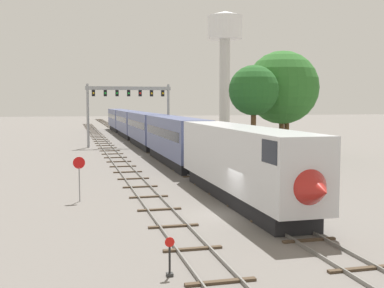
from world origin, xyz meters
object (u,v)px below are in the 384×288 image
Objects in this scene: water_tower at (225,39)px; switch_stand at (170,262)px; passenger_train at (145,128)px; trackside_tree_left at (287,95)px; stop_sign at (79,173)px; trackside_tree_mid at (282,88)px; trackside_tree_right at (254,91)px; signal_gantry at (129,101)px.

switch_stand is (-33.90, -98.28, -21.23)m from water_tower.
passenger_train is 10.16× the size of trackside_tree_left.
passenger_train is 3.49× the size of water_tower.
water_tower is 93.47m from stop_sign.
trackside_tree_right is (-4.52, -2.86, -0.45)m from trackside_tree_mid.
trackside_tree_mid is at bearing -102.28° from water_tower.
trackside_tree_mid is (15.10, -18.62, 1.41)m from signal_gantry.
signal_gantry is at bearing 129.04° from trackside_tree_mid.
stop_sign reaches higher than switch_stand.
signal_gantry is 4.20× the size of stop_sign.
water_tower is (26.80, 46.14, 19.14)m from passenger_train.
stop_sign is 30.66m from trackside_tree_mid.
water_tower is 67.02m from trackside_tree_mid.
signal_gantry is at bearing -122.57° from water_tower.
passenger_train is 4.61m from signal_gantry.
trackside_tree_right reaches higher than trackside_tree_left.
trackside_tree_right reaches higher than stop_sign.
trackside_tree_mid is 5.36m from trackside_tree_right.
signal_gantry is 1.24× the size of trackside_tree_left.
water_tower is 66.80m from trackside_tree_left.
stop_sign is at bearing -101.49° from signal_gantry.
stop_sign is 0.24× the size of trackside_tree_mid.
trackside_tree_mid reaches higher than switch_stand.
switch_stand is at bearing -120.27° from trackside_tree_mid.
water_tower is at bearing 66.24° from stop_sign.
passenger_train is 68.04× the size of switch_stand.
water_tower reaches higher than passenger_train.
passenger_train reaches higher than stop_sign.
signal_gantry is 8.29× the size of switch_stand.
stop_sign is 0.28× the size of trackside_tree_right.
trackside_tree_right is at bearing 42.24° from stop_sign.
switch_stand is 40.73m from trackside_tree_left.
switch_stand is at bearing -121.02° from trackside_tree_left.
stop_sign is 0.29× the size of trackside_tree_left.
trackside_tree_mid is at bearing -50.96° from signal_gantry.
trackside_tree_mid is (19.95, 34.19, 7.47)m from switch_stand.
trackside_tree_left is at bearing -52.47° from passenger_train.
trackside_tree_mid reaches higher than trackside_tree_left.
switch_stand is 0.12× the size of trackside_tree_mid.
switch_stand is 0.15× the size of trackside_tree_left.
water_tower is 9.87× the size of stop_sign.
switch_stand is 0.14× the size of trackside_tree_right.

